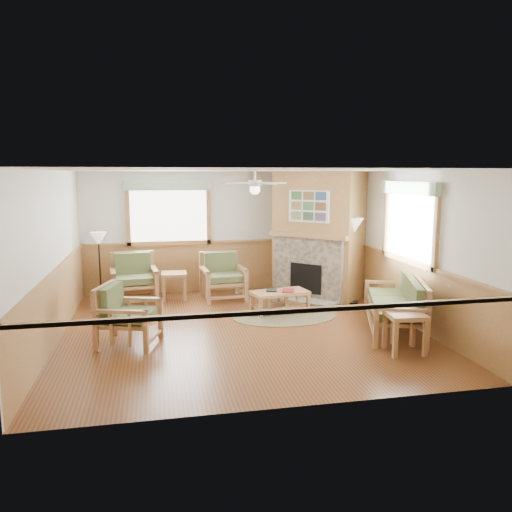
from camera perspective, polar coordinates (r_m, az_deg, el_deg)
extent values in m
cube|color=brown|center=(8.69, -1.69, -8.36)|extent=(6.00, 6.00, 0.01)
cube|color=white|center=(8.28, -1.78, 9.78)|extent=(6.00, 6.00, 0.01)
cube|color=silver|center=(11.32, -4.31, 2.78)|extent=(6.00, 0.02, 2.70)
cube|color=silver|center=(5.50, 3.59, -4.18)|extent=(6.00, 0.02, 2.70)
cube|color=silver|center=(8.41, -22.31, -0.15)|extent=(0.02, 6.00, 2.70)
cube|color=silver|center=(9.36, 16.69, 1.04)|extent=(0.02, 6.00, 2.70)
cylinder|color=brown|center=(9.44, 3.26, -6.86)|extent=(2.51, 2.51, 0.01)
cube|color=maroon|center=(9.54, 3.71, -3.88)|extent=(0.30, 0.35, 0.03)
cube|color=black|center=(9.59, 1.78, -3.84)|extent=(0.26, 0.31, 0.03)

